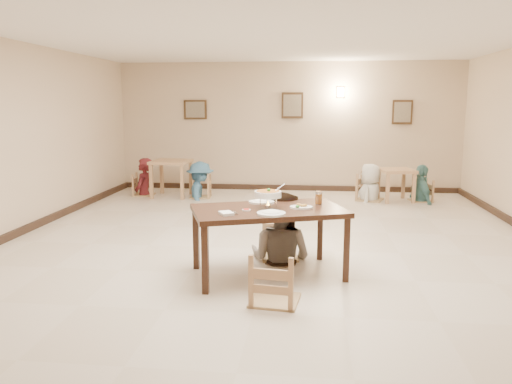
# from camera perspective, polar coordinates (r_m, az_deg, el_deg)

# --- Properties ---
(floor) EXTENTS (10.00, 10.00, 0.00)m
(floor) POSITION_cam_1_polar(r_m,az_deg,el_deg) (7.12, 1.70, -6.54)
(floor) COLOR beige
(floor) RESTS_ON ground
(ceiling) EXTENTS (10.00, 10.00, 0.00)m
(ceiling) POSITION_cam_1_polar(r_m,az_deg,el_deg) (6.90, 1.83, 18.10)
(ceiling) COLOR white
(ceiling) RESTS_ON wall_back
(wall_back) EXTENTS (10.00, 0.00, 10.00)m
(wall_back) POSITION_cam_1_polar(r_m,az_deg,el_deg) (11.83, 3.66, 7.43)
(wall_back) COLOR beige
(wall_back) RESTS_ON floor
(wall_front) EXTENTS (10.00, 0.00, 10.00)m
(wall_front) POSITION_cam_1_polar(r_m,az_deg,el_deg) (1.96, -9.80, -5.81)
(wall_front) COLOR beige
(wall_front) RESTS_ON floor
(baseboard_back) EXTENTS (8.00, 0.06, 0.12)m
(baseboard_back) POSITION_cam_1_polar(r_m,az_deg,el_deg) (11.95, 3.58, 0.51)
(baseboard_back) COLOR black
(baseboard_back) RESTS_ON floor
(baseboard_left) EXTENTS (0.06, 10.00, 0.12)m
(baseboard_left) POSITION_cam_1_polar(r_m,az_deg,el_deg) (8.39, -26.53, -4.63)
(baseboard_left) COLOR black
(baseboard_left) RESTS_ON floor
(picture_a) EXTENTS (0.55, 0.04, 0.45)m
(picture_a) POSITION_cam_1_polar(r_m,az_deg,el_deg) (12.08, -6.95, 9.33)
(picture_a) COLOR #382515
(picture_a) RESTS_ON wall_back
(picture_b) EXTENTS (0.50, 0.04, 0.60)m
(picture_b) POSITION_cam_1_polar(r_m,az_deg,el_deg) (11.77, 4.18, 9.84)
(picture_b) COLOR #382515
(picture_b) RESTS_ON wall_back
(picture_c) EXTENTS (0.45, 0.04, 0.55)m
(picture_c) POSITION_cam_1_polar(r_m,az_deg,el_deg) (11.95, 16.38, 8.75)
(picture_c) COLOR #382515
(picture_c) RESTS_ON wall_back
(wall_sconce) EXTENTS (0.16, 0.05, 0.22)m
(wall_sconce) POSITION_cam_1_polar(r_m,az_deg,el_deg) (11.79, 9.65, 11.19)
(wall_sconce) COLOR #FFD88C
(wall_sconce) RESTS_ON wall_back
(main_table) EXTENTS (1.97, 1.51, 0.82)m
(main_table) POSITION_cam_1_polar(r_m,az_deg,el_deg) (5.89, 1.44, -2.65)
(main_table) COLOR #381E13
(main_table) RESTS_ON floor
(chair_far) EXTENTS (0.48, 0.48, 1.01)m
(chair_far) POSITION_cam_1_polar(r_m,az_deg,el_deg) (6.63, 2.74, -3.30)
(chair_far) COLOR tan
(chair_far) RESTS_ON floor
(chair_near) EXTENTS (0.49, 0.49, 1.04)m
(chair_near) POSITION_cam_1_polar(r_m,az_deg,el_deg) (5.15, 2.20, -7.06)
(chair_near) COLOR tan
(chair_near) RESTS_ON floor
(main_diner) EXTENTS (1.08, 0.97, 1.83)m
(main_diner) POSITION_cam_1_polar(r_m,az_deg,el_deg) (6.45, 2.88, 0.06)
(main_diner) COLOR gray
(main_diner) RESTS_ON floor
(curry_warmer) EXTENTS (0.35, 0.31, 0.28)m
(curry_warmer) POSITION_cam_1_polar(r_m,az_deg,el_deg) (5.86, 1.38, -0.26)
(curry_warmer) COLOR silver
(curry_warmer) RESTS_ON main_table
(rice_plate_far) EXTENTS (0.32, 0.32, 0.07)m
(rice_plate_far) POSITION_cam_1_polar(r_m,az_deg,el_deg) (6.18, 0.64, -1.13)
(rice_plate_far) COLOR white
(rice_plate_far) RESTS_ON main_table
(rice_plate_near) EXTENTS (0.32, 0.32, 0.07)m
(rice_plate_near) POSITION_cam_1_polar(r_m,az_deg,el_deg) (5.54, 1.75, -2.44)
(rice_plate_near) COLOR white
(rice_plate_near) RESTS_ON main_table
(fried_plate) EXTENTS (0.27, 0.27, 0.06)m
(fried_plate) POSITION_cam_1_polar(r_m,az_deg,el_deg) (5.89, 5.17, -1.68)
(fried_plate) COLOR white
(fried_plate) RESTS_ON main_table
(chili_dish) EXTENTS (0.10, 0.10, 0.02)m
(chili_dish) POSITION_cam_1_polar(r_m,az_deg,el_deg) (5.74, -1.10, -2.05)
(chili_dish) COLOR white
(chili_dish) RESTS_ON main_table
(napkin_cutlery) EXTENTS (0.23, 0.28, 0.03)m
(napkin_cutlery) POSITION_cam_1_polar(r_m,az_deg,el_deg) (5.54, -3.38, -2.45)
(napkin_cutlery) COLOR white
(napkin_cutlery) RESTS_ON main_table
(drink_glass) EXTENTS (0.08, 0.08, 0.16)m
(drink_glass) POSITION_cam_1_polar(r_m,az_deg,el_deg) (6.14, 7.18, -0.72)
(drink_glass) COLOR white
(drink_glass) RESTS_ON main_table
(bg_table_left) EXTENTS (0.84, 0.84, 0.81)m
(bg_table_left) POSITION_cam_1_polar(r_m,az_deg,el_deg) (11.17, -9.67, 2.87)
(bg_table_left) COLOR tan
(bg_table_left) RESTS_ON floor
(bg_table_right) EXTENTS (0.81, 0.81, 0.68)m
(bg_table_right) POSITION_cam_1_polar(r_m,az_deg,el_deg) (10.92, 15.73, 1.83)
(bg_table_right) COLOR tan
(bg_table_right) RESTS_ON floor
(bg_chair_ll) EXTENTS (0.44, 0.44, 0.94)m
(bg_chair_ll) POSITION_cam_1_polar(r_m,az_deg,el_deg) (11.46, -12.74, 1.92)
(bg_chair_ll) COLOR tan
(bg_chair_ll) RESTS_ON floor
(bg_chair_lr) EXTENTS (0.44, 0.44, 0.93)m
(bg_chair_lr) POSITION_cam_1_polar(r_m,az_deg,el_deg) (10.98, -6.41, 1.76)
(bg_chair_lr) COLOR tan
(bg_chair_lr) RESTS_ON floor
(bg_chair_rl) EXTENTS (0.51, 0.51, 1.09)m
(bg_chair_rl) POSITION_cam_1_polar(r_m,az_deg,el_deg) (10.86, 12.97, 1.90)
(bg_chair_rl) COLOR tan
(bg_chair_rl) RESTS_ON floor
(bg_chair_rr) EXTENTS (0.41, 0.41, 0.87)m
(bg_chair_rr) POSITION_cam_1_polar(r_m,az_deg,el_deg) (11.06, 18.39, 1.21)
(bg_chair_rr) COLOR tan
(bg_chair_rr) RESTS_ON floor
(bg_diner_a) EXTENTS (0.44, 0.64, 1.69)m
(bg_diner_a) POSITION_cam_1_polar(r_m,az_deg,el_deg) (11.41, -12.81, 3.80)
(bg_diner_a) COLOR #55181D
(bg_diner_a) RESTS_ON floor
(bg_diner_b) EXTENTS (0.79, 1.13, 1.59)m
(bg_diner_b) POSITION_cam_1_polar(r_m,az_deg,el_deg) (10.94, -6.44, 3.47)
(bg_diner_b) COLOR teal
(bg_diner_b) RESTS_ON floor
(bg_diner_c) EXTENTS (0.74, 0.89, 1.57)m
(bg_diner_c) POSITION_cam_1_polar(r_m,az_deg,el_deg) (10.83, 13.02, 3.16)
(bg_diner_c) COLOR silver
(bg_diner_c) RESTS_ON floor
(bg_diner_d) EXTENTS (0.58, 0.98, 1.56)m
(bg_diner_d) POSITION_cam_1_polar(r_m,az_deg,el_deg) (11.01, 18.48, 2.99)
(bg_diner_d) COLOR teal
(bg_diner_d) RESTS_ON floor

